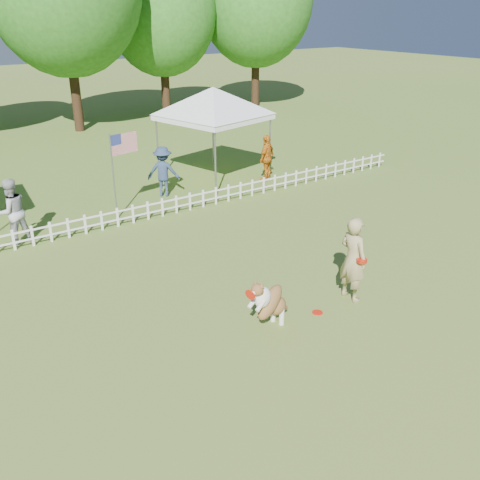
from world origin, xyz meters
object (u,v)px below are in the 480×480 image
Objects in this scene: flag_pole at (114,178)px; spectator_b at (163,171)px; canopy_tent_right at (214,135)px; dog at (271,302)px; frisbee_on_turf at (317,312)px; spectator_a at (12,211)px; handler at (353,259)px; spectator_c at (267,158)px.

spectator_b is at bearing 15.30° from flag_pole.
dog is at bearing -130.04° from canopy_tent_right.
frisbee_on_turf is 0.09× the size of flag_pole.
spectator_a is 5.47m from spectator_b.
frisbee_on_turf is 0.12× the size of spectator_a.
handler is 9.34m from spectator_a.
spectator_c is (6.19, 8.23, 0.26)m from dog.
spectator_b is (2.13, 8.82, 0.26)m from dog.
canopy_tent_right is (3.46, 9.66, 1.67)m from frisbee_on_turf.
dog is at bearing 114.15° from spectator_b.
spectator_b is (-0.12, 8.87, -0.11)m from handler.
spectator_b is (2.25, 1.16, -0.46)m from flag_pole.
dog is 10.30m from spectator_c.
canopy_tent_right is 1.93× the size of spectator_b.
dog is 7.70m from flag_pole.
dog is 0.37× the size of canopy_tent_right.
handler reaches higher than spectator_a.
frisbee_on_turf is (-1.05, -0.08, -0.97)m from handler.
handler is 2.28m from dog.
canopy_tent_right reaches higher than frisbee_on_turf.
frisbee_on_turf is at bearing -22.11° from dog.
spectator_c is (9.37, 0.68, -0.05)m from spectator_a.
canopy_tent_right is 2.76m from spectator_b.
canopy_tent_right is 5.16m from flag_pole.
spectator_b is at bearing -178.19° from canopy_tent_right.
canopy_tent_right is at bearing 70.28° from frisbee_on_turf.
spectator_a is at bearing 96.81° from dog.
spectator_b is at bearing -178.40° from spectator_a.
frisbee_on_turf is 8.89m from spectator_a.
dog is 8.19m from spectator_a.
spectator_b is (-2.54, -0.72, -0.81)m from canopy_tent_right.
spectator_c is at bearing 59.19° from frisbee_on_turf.
flag_pole is at bearing 64.92° from spectator_b.
handler is 8.87m from spectator_b.
flag_pole is at bearing 170.35° from spectator_a.
handler is 0.73× the size of flag_pole.
dog is 0.46× the size of flag_pole.
spectator_c is (1.52, -1.31, -0.81)m from canopy_tent_right.
dog is 0.71× the size of spectator_b.
spectator_a is at bearing 119.79° from frisbee_on_turf.
spectator_c is (6.31, 0.56, -0.46)m from flag_pole.
flag_pole is 1.53× the size of spectator_c.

